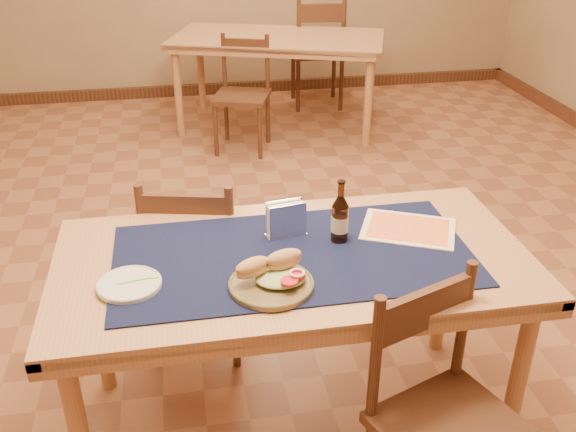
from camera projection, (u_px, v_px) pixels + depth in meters
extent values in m
cube|color=#986142|center=(263.00, 302.00, 3.22)|extent=(6.00, 7.00, 0.02)
cylinder|color=#AE7C52|center=(517.00, 383.00, 2.19)|extent=(0.06, 0.06, 0.71)
cylinder|color=#AE7C52|center=(98.00, 316.00, 2.52)|extent=(0.06, 0.06, 0.71)
cylinder|color=#AE7C52|center=(444.00, 280.00, 2.74)|extent=(0.06, 0.06, 0.71)
cube|color=#AE7C52|center=(293.00, 261.00, 2.17)|extent=(1.60, 0.80, 0.04)
cube|color=#10173A|center=(293.00, 255.00, 2.16)|extent=(1.20, 0.60, 0.01)
cube|color=#4D291B|center=(212.00, 89.00, 6.20)|extent=(6.00, 0.06, 0.10)
cylinder|color=#AE7C52|center=(178.00, 93.00, 5.08)|extent=(0.06, 0.06, 0.71)
cylinder|color=#AE7C52|center=(368.00, 102.00, 4.88)|extent=(0.06, 0.06, 0.71)
cylinder|color=#AE7C52|center=(201.00, 70.00, 5.66)|extent=(0.06, 0.06, 0.71)
cylinder|color=#AE7C52|center=(371.00, 77.00, 5.47)|extent=(0.06, 0.06, 0.71)
cube|color=#AE7C52|center=(278.00, 39.00, 5.10)|extent=(1.84, 1.32, 0.04)
cylinder|color=#4D291B|center=(244.00, 280.00, 2.99)|extent=(0.03, 0.03, 0.43)
cylinder|color=#4D291B|center=(172.00, 278.00, 3.01)|extent=(0.03, 0.03, 0.43)
cylinder|color=#4D291B|center=(235.00, 325.00, 2.69)|extent=(0.03, 0.03, 0.43)
cylinder|color=#4D291B|center=(155.00, 323.00, 2.71)|extent=(0.03, 0.03, 0.43)
cube|color=#4D291B|center=(199.00, 260.00, 2.75)|extent=(0.48, 0.48, 0.04)
cube|color=#4D291B|center=(185.00, 211.00, 2.44)|extent=(0.34, 0.11, 0.13)
cylinder|color=#4D291B|center=(231.00, 238.00, 2.48)|extent=(0.03, 0.03, 0.44)
cylinder|color=#4D291B|center=(144.00, 236.00, 2.50)|extent=(0.03, 0.03, 0.44)
cylinder|color=#4D291B|center=(449.00, 426.00, 2.20)|extent=(0.03, 0.03, 0.43)
cube|color=#4D291B|center=(425.00, 309.00, 1.87)|extent=(0.33, 0.15, 0.13)
cylinder|color=#4D291B|center=(375.00, 361.00, 1.84)|extent=(0.03, 0.03, 0.44)
cylinder|color=#4D291B|center=(463.00, 322.00, 2.00)|extent=(0.03, 0.03, 0.44)
cylinder|color=#4D291B|center=(216.00, 130.00, 4.76)|extent=(0.03, 0.03, 0.42)
cylinder|color=#4D291B|center=(260.00, 132.00, 4.72)|extent=(0.03, 0.03, 0.42)
cylinder|color=#4D291B|center=(226.00, 115.00, 5.05)|extent=(0.03, 0.03, 0.42)
cylinder|color=#4D291B|center=(268.00, 117.00, 5.01)|extent=(0.03, 0.03, 0.42)
cube|color=#4D291B|center=(242.00, 97.00, 4.78)|extent=(0.49, 0.49, 0.04)
cube|color=#4D291B|center=(245.00, 48.00, 4.78)|extent=(0.33, 0.13, 0.13)
cylinder|color=#4D291B|center=(224.00, 61.00, 4.86)|extent=(0.03, 0.03, 0.43)
cylinder|color=#4D291B|center=(267.00, 63.00, 4.82)|extent=(0.03, 0.03, 0.43)
cylinder|color=#4D291B|center=(334.00, 72.00, 6.03)|extent=(0.04, 0.04, 0.48)
cylinder|color=#4D291B|center=(293.00, 73.00, 5.99)|extent=(0.04, 0.04, 0.48)
cylinder|color=#4D291B|center=(341.00, 84.00, 5.69)|extent=(0.04, 0.04, 0.48)
cylinder|color=#4D291B|center=(298.00, 85.00, 5.65)|extent=(0.04, 0.04, 0.48)
cube|color=#4D291B|center=(317.00, 52.00, 5.73)|extent=(0.48, 0.48, 0.04)
cube|color=#4D291B|center=(322.00, 13.00, 5.37)|extent=(0.39, 0.06, 0.15)
cylinder|color=#4D291B|center=(344.00, 28.00, 5.45)|extent=(0.04, 0.04, 0.49)
cylinder|color=#4D291B|center=(299.00, 29.00, 5.41)|extent=(0.04, 0.04, 0.49)
cylinder|color=brown|center=(271.00, 285.00, 1.99)|extent=(0.27, 0.27, 0.02)
torus|color=brown|center=(271.00, 283.00, 1.99)|extent=(0.27, 0.27, 0.01)
ellipsoid|color=#A8C386|center=(281.00, 277.00, 1.99)|extent=(0.16, 0.13, 0.03)
ellipsoid|color=tan|center=(252.00, 268.00, 1.96)|extent=(0.12, 0.09, 0.06)
ellipsoid|color=tan|center=(284.00, 260.00, 2.00)|extent=(0.13, 0.08, 0.07)
cylinder|color=red|center=(289.00, 281.00, 1.93)|extent=(0.05, 0.05, 0.01)
cylinder|color=red|center=(298.00, 275.00, 1.96)|extent=(0.05, 0.05, 0.01)
torus|color=white|center=(297.00, 273.00, 1.96)|extent=(0.05, 0.05, 0.01)
cylinder|color=silver|center=(129.00, 284.00, 1.99)|extent=(0.20, 0.20, 0.01)
torus|color=silver|center=(129.00, 283.00, 1.99)|extent=(0.20, 0.20, 0.01)
cube|color=#90E87F|center=(134.00, 280.00, 2.00)|extent=(0.10, 0.03, 0.00)
cube|color=#90E87F|center=(154.00, 276.00, 2.02)|extent=(0.03, 0.03, 0.00)
cylinder|color=#451F0C|center=(340.00, 223.00, 2.22)|extent=(0.06, 0.06, 0.13)
cone|color=#451F0C|center=(341.00, 202.00, 2.18)|extent=(0.06, 0.06, 0.04)
cylinder|color=#451F0C|center=(341.00, 190.00, 2.15)|extent=(0.02, 0.02, 0.05)
cylinder|color=#451F0C|center=(341.00, 182.00, 2.14)|extent=(0.03, 0.03, 0.01)
cylinder|color=beige|center=(340.00, 223.00, 2.22)|extent=(0.06, 0.06, 0.06)
cube|color=silver|center=(286.00, 234.00, 2.28)|extent=(0.15, 0.07, 0.00)
cube|color=silver|center=(288.00, 221.00, 2.23)|extent=(0.13, 0.03, 0.12)
cube|color=silver|center=(284.00, 215.00, 2.27)|extent=(0.13, 0.03, 0.12)
cube|color=white|center=(286.00, 220.00, 2.25)|extent=(0.13, 0.06, 0.11)
cube|color=#407BCC|center=(288.00, 219.00, 2.23)|extent=(0.09, 0.02, 0.04)
cube|color=#FCE6BE|center=(408.00, 229.00, 2.31)|extent=(0.40, 0.36, 0.00)
cube|color=orange|center=(408.00, 228.00, 2.31)|extent=(0.34, 0.30, 0.00)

